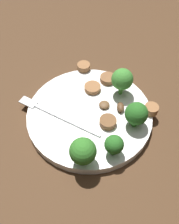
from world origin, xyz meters
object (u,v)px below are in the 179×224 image
at_px(sausage_slice_2, 108,79).
at_px(mushroom_2, 121,107).
at_px(broccoli_floret_3, 136,114).
at_px(sausage_slice_0, 109,120).
at_px(broccoli_floret_1, 114,145).
at_px(mushroom_1, 104,105).
at_px(sausage_slice_1, 84,67).
at_px(fork, 53,114).
at_px(sausage_slice_3, 92,88).
at_px(broccoli_floret_0, 122,80).
at_px(sausage_slice_4, 151,109).
at_px(plate, 89,115).
at_px(broccoli_floret_2, 83,151).

height_order(sausage_slice_2, mushroom_2, mushroom_2).
relative_size(broccoli_floret_3, sausage_slice_0, 1.70).
bearing_deg(mushroom_2, sausage_slice_2, -34.92).
distance_m(broccoli_floret_1, mushroom_1, 0.11).
bearing_deg(broccoli_floret_3, sausage_slice_2, -29.06).
distance_m(broccoli_floret_3, sausage_slice_1, 0.18).
relative_size(fork, broccoli_floret_3, 3.36).
height_order(broccoli_floret_3, mushroom_1, broccoli_floret_3).
relative_size(sausage_slice_3, mushroom_1, 1.58).
height_order(mushroom_1, mushroom_2, mushroom_2).
xyz_separation_m(broccoli_floret_0, sausage_slice_4, (-0.07, 0.00, -0.03)).
bearing_deg(mushroom_1, broccoli_floret_0, -94.34).
height_order(sausage_slice_2, mushroom_1, sausage_slice_2).
bearing_deg(plate, mushroom_2, -133.56).
height_order(sausage_slice_0, sausage_slice_4, sausage_slice_4).
bearing_deg(fork, sausage_slice_2, -110.87).
distance_m(broccoli_floret_1, sausage_slice_3, 0.15).
distance_m(broccoli_floret_2, mushroom_1, 0.13).
xyz_separation_m(plate, broccoli_floret_0, (-0.02, -0.08, 0.05)).
distance_m(broccoli_floret_2, sausage_slice_4, 0.17).
height_order(broccoli_floret_0, mushroom_1, broccoli_floret_0).
bearing_deg(mushroom_2, sausage_slice_0, 93.97).
xyz_separation_m(broccoli_floret_3, sausage_slice_2, (0.11, -0.06, -0.03)).
height_order(broccoli_floret_3, sausage_slice_4, broccoli_floret_3).
height_order(fork, sausage_slice_1, sausage_slice_1).
height_order(broccoli_floret_1, sausage_slice_4, broccoli_floret_1).
relative_size(broccoli_floret_1, sausage_slice_2, 1.36).
height_order(plate, broccoli_floret_0, broccoli_floret_0).
bearing_deg(mushroom_2, broccoli_floret_3, 162.38).
relative_size(broccoli_floret_0, mushroom_1, 2.86).
height_order(plate, mushroom_2, mushroom_2).
bearing_deg(broccoli_floret_0, mushroom_1, 85.66).
height_order(sausage_slice_0, sausage_slice_3, sausage_slice_0).
bearing_deg(sausage_slice_4, plate, 40.41).
height_order(broccoli_floret_0, mushroom_2, broccoli_floret_0).
xyz_separation_m(plate, fork, (0.05, 0.05, 0.01)).
relative_size(sausage_slice_4, mushroom_1, 1.26).
bearing_deg(fork, sausage_slice_4, -148.88).
relative_size(broccoli_floret_1, mushroom_1, 2.08).
height_order(sausage_slice_0, mushroom_1, sausage_slice_0).
height_order(sausage_slice_2, sausage_slice_3, same).
distance_m(broccoli_floret_0, mushroom_2, 0.05).
relative_size(sausage_slice_3, mushroom_2, 1.43).
distance_m(sausage_slice_0, mushroom_2, 0.04).
distance_m(plate, broccoli_floret_3, 0.10).
bearing_deg(broccoli_floret_1, fork, 2.97).
bearing_deg(plate, broccoli_floret_1, 154.24).
bearing_deg(broccoli_floret_0, broccoli_floret_3, 143.88).
distance_m(broccoli_floret_1, sausage_slice_0, 0.07).
bearing_deg(broccoli_floret_2, sausage_slice_1, -49.23).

